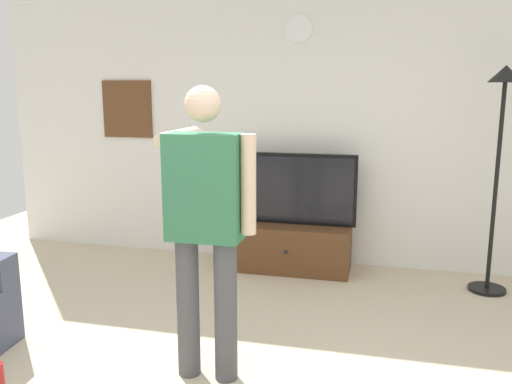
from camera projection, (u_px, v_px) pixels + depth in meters
The scene contains 7 objects.
back_wall at pixel (296, 131), 5.36m from camera, with size 6.40×0.10×2.70m, color silver.
tv_stand at pixel (291, 247), 5.24m from camera, with size 1.17×0.53×0.46m.
television at pixel (292, 189), 5.18m from camera, with size 1.25×0.07×0.70m.
wall_clock at pixel (299, 28), 5.11m from camera, with size 0.27×0.27×0.03m, color white.
framed_picture at pixel (128, 109), 5.70m from camera, with size 0.56×0.04×0.61m, color brown.
floor_lamp at pixel (501, 133), 4.45m from camera, with size 0.32×0.32×1.96m.
person_standing_nearer_lamp at pixel (206, 216), 3.14m from camera, with size 0.62×0.78×1.79m.
Camera 1 is at (0.88, -2.38, 1.78)m, focal length 37.15 mm.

